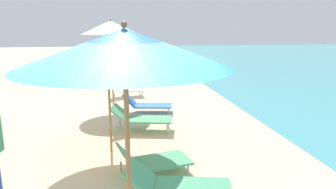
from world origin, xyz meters
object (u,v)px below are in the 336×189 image
umbrella_nearest (125,49)px  lounger_nearest_shoreside (177,185)px  lounger_second_inland (152,160)px  lounger_farthest_inland (146,104)px  umbrella_farthest (110,28)px  lounger_farthest_shoreside (126,89)px  umbrella_second (107,49)px  cooler_box (134,83)px  person_walking_near (126,60)px  lounger_second_shoreside (141,118)px

umbrella_nearest → lounger_nearest_shoreside: (0.73, 1.27, -2.11)m
lounger_second_inland → lounger_farthest_inland: bearing=74.0°
lounger_second_inland → umbrella_farthest: (-0.76, 5.28, 2.34)m
lounger_farthest_shoreside → umbrella_second: bearing=-103.1°
umbrella_nearest → lounger_nearest_shoreside: bearing=60.0°
lounger_second_inland → lounger_farthest_inland: 4.12m
cooler_box → lounger_nearest_shoreside: bearing=-89.3°
lounger_nearest_shoreside → umbrella_farthest: bearing=112.1°
lounger_nearest_shoreside → person_walking_near: bearing=105.6°
lounger_second_inland → lounger_farthest_inland: size_ratio=0.88×
umbrella_farthest → person_walking_near: (0.56, 4.11, -1.52)m
lounger_second_shoreside → lounger_farthest_inland: bearing=92.7°
umbrella_second → lounger_farthest_shoreside: 5.62m
umbrella_farthest → lounger_farthest_inland: bearing=-48.6°
umbrella_farthest → lounger_farthest_inland: umbrella_farthest is taller
lounger_farthest_inland → lounger_farthest_shoreside: bearing=114.2°
umbrella_nearest → lounger_second_inland: 3.24m
lounger_second_inland → lounger_farthest_shoreside: bearing=80.4°
umbrella_nearest → lounger_second_shoreside: size_ratio=1.62×
umbrella_nearest → cooler_box: bearing=86.7°
person_walking_near → cooler_box: (0.33, -1.15, -0.90)m
lounger_second_shoreside → lounger_farthest_shoreside: bearing=106.4°
umbrella_nearest → cooler_box: size_ratio=5.38×
umbrella_farthest → umbrella_second: bearing=-90.0°
lounger_second_shoreside → lounger_farthest_shoreside: size_ratio=1.21×
umbrella_nearest → person_walking_near: (0.29, 11.74, -1.36)m
umbrella_nearest → lounger_farthest_inland: (0.76, 6.46, -2.17)m
lounger_farthest_shoreside → cooler_box: size_ratio=2.75×
umbrella_second → lounger_second_shoreside: (0.73, 1.27, -1.85)m
lounger_second_inland → lounger_farthest_shoreside: lounger_second_inland is taller
umbrella_nearest → lounger_nearest_shoreside: 2.57m
umbrella_nearest → person_walking_near: 11.82m
umbrella_farthest → person_walking_near: size_ratio=1.64×
lounger_farthest_shoreside → person_walking_near: bearing=80.3°
lounger_second_shoreside → lounger_second_inland: lounger_second_shoreside is taller
umbrella_nearest → umbrella_second: umbrella_nearest is taller
umbrella_second → umbrella_farthest: bearing=90.0°
lounger_second_inland → umbrella_farthest: size_ratio=0.49×
umbrella_second → lounger_second_inland: bearing=-56.5°
lounger_farthest_shoreside → person_walking_near: (0.09, 2.98, 0.80)m
umbrella_nearest → person_walking_near: umbrella_nearest is taller
umbrella_second → lounger_farthest_shoreside: (0.47, 5.26, -1.91)m
lounger_farthest_inland → lounger_nearest_shoreside: bearing=-79.8°
umbrella_nearest → lounger_farthest_inland: size_ratio=1.68×
lounger_farthest_inland → umbrella_farthest: bearing=141.9°
umbrella_second → lounger_farthest_shoreside: umbrella_second is taller
lounger_second_inland → umbrella_farthest: 5.83m
umbrella_second → lounger_second_inland: size_ratio=1.77×
cooler_box → umbrella_second: bearing=-97.1°
lounger_farthest_inland → person_walking_near: bearing=105.6°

